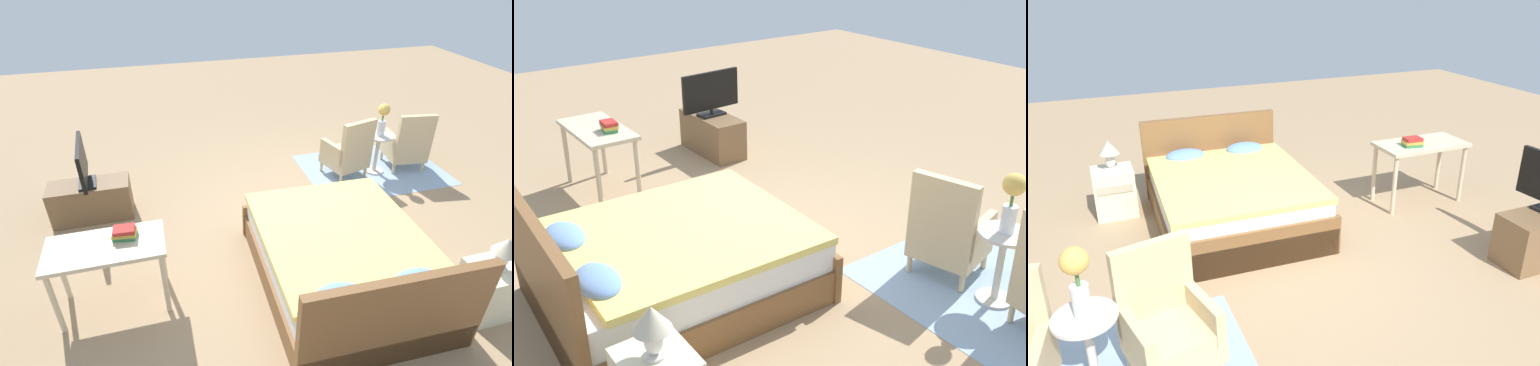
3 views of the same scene
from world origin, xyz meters
TOP-DOWN VIEW (x-y plane):
  - ground_plane at (0.00, 0.00)m, footprint 16.00×16.00m
  - floor_rug at (-1.76, -0.90)m, footprint 2.10×1.50m
  - bed at (-0.23, 1.17)m, footprint 1.68×2.08m
  - armchair_by_window_right at (-1.27, -0.84)m, footprint 0.66×0.66m
  - side_table at (-1.76, -0.85)m, footprint 0.40×0.40m
  - flower_vase at (-1.76, -0.85)m, footprint 0.17×0.17m
  - table_lamp at (-1.39, 1.84)m, footprint 0.22×0.22m
  - tv_stand at (2.29, -0.74)m, footprint 0.96×0.40m
  - tv_flatscreen at (2.30, -0.74)m, footprint 0.23×0.80m
  - vanity_desk at (1.98, 0.83)m, footprint 1.04×0.52m
  - book_stack at (1.80, 0.76)m, footprint 0.23×0.17m

SIDE VIEW (x-z plane):
  - ground_plane at x=0.00m, z-range 0.00..0.00m
  - floor_rug at x=-1.76m, z-range 0.00..0.01m
  - tv_stand at x=2.29m, z-range 0.00..0.49m
  - bed at x=-0.23m, z-range -0.18..0.78m
  - side_table at x=-1.76m, z-range 0.08..0.68m
  - armchair_by_window_right at x=-1.27m, z-range -0.08..0.84m
  - vanity_desk at x=1.98m, z-range 0.26..0.99m
  - table_lamp at x=-1.39m, z-range 0.59..0.92m
  - tv_flatscreen at x=2.30m, z-range 0.50..1.04m
  - book_stack at x=1.80m, z-range 0.73..0.84m
  - flower_vase at x=-1.76m, z-range 0.66..1.14m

